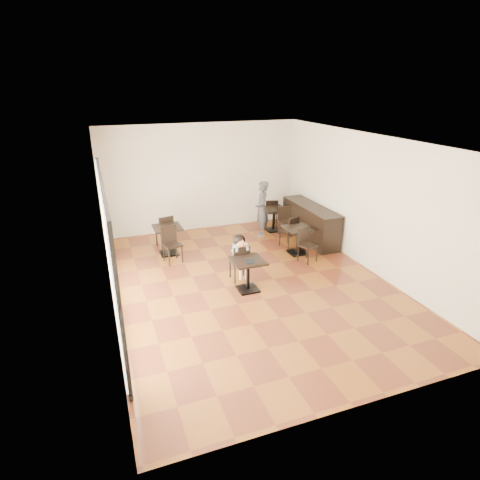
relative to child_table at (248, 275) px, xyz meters
name	(u,v)px	position (x,y,z in m)	size (l,w,h in m)	color
floor	(250,283)	(0.17, 0.27, -0.36)	(6.00, 8.00, 0.01)	brown
ceiling	(252,140)	(0.17, 0.27, 2.84)	(6.00, 8.00, 0.01)	white
wall_back	(202,178)	(0.17, 4.27, 1.24)	(6.00, 0.01, 3.20)	silver
wall_front	(367,309)	(0.17, -3.73, 1.24)	(6.00, 0.01, 3.20)	silver
wall_left	(104,234)	(-2.83, 0.27, 1.24)	(0.01, 8.00, 3.20)	silver
wall_right	(368,203)	(3.17, 0.27, 1.24)	(0.01, 8.00, 3.20)	silver
storefront_window	(109,253)	(-2.80, -0.23, 1.04)	(0.04, 4.50, 2.60)	white
child_table	(248,275)	(0.00, 0.00, 0.00)	(0.69, 0.69, 0.73)	black
child_chair	(239,262)	(0.00, 0.55, 0.07)	(0.39, 0.39, 0.87)	black
child	(239,258)	(0.00, 0.55, 0.19)	(0.39, 0.55, 1.10)	slate
plate	(250,261)	(0.00, -0.10, 0.37)	(0.25, 0.25, 0.01)	black
pizza_slice	(242,244)	(0.00, 0.36, 0.59)	(0.25, 0.20, 0.06)	#F0C685
adult_patron	(262,209)	(1.60, 2.99, 0.46)	(0.60, 0.39, 1.65)	#3C3C41
cafe_table_mid	(298,241)	(1.98, 1.45, 0.00)	(0.69, 0.69, 0.72)	black
cafe_table_left	(168,240)	(-1.25, 2.59, 0.02)	(0.72, 0.72, 0.77)	black
cafe_table_back	(274,219)	(2.13, 3.29, 0.00)	(0.68, 0.68, 0.72)	black
chair_mid_a	(288,231)	(1.98, 2.00, 0.07)	(0.39, 0.39, 0.87)	black
chair_mid_b	(308,245)	(1.98, 0.90, 0.07)	(0.39, 0.39, 0.87)	black
chair_left_a	(164,231)	(-1.25, 3.14, 0.10)	(0.41, 0.41, 0.92)	black
chair_left_b	(172,245)	(-1.25, 2.04, 0.10)	(0.41, 0.41, 0.92)	black
chair_back_a	(271,212)	(2.25, 3.77, 0.07)	(0.39, 0.39, 0.86)	black
chair_back_b	(285,222)	(2.25, 2.74, 0.07)	(0.39, 0.39, 0.86)	black
service_counter	(310,223)	(2.82, 2.27, 0.14)	(0.60, 2.40, 1.00)	black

